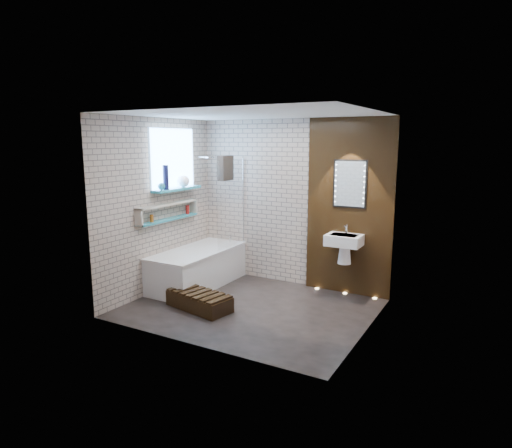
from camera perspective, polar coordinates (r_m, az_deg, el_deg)
The scene contains 15 objects.
ground at distance 6.30m, azimuth -0.68°, elevation -10.56°, with size 3.20×3.20×0.00m, color black.
room_shell at distance 5.95m, azimuth -0.70°, elevation 1.19°, with size 3.24×3.20×2.60m.
walnut_panel at distance 6.73m, azimuth 11.80°, elevation 2.06°, with size 1.30×0.06×2.60m, color black.
clerestory_window at distance 7.07m, azimuth -10.45°, elevation 7.40°, with size 0.18×1.00×0.94m.
display_niche at distance 6.96m, azimuth -11.06°, elevation 1.53°, with size 0.14×1.30×0.26m.
bathtub at distance 7.20m, azimuth -7.39°, elevation -5.47°, with size 0.79×1.74×0.70m.
bath_screen at distance 7.16m, azimuth -3.20°, elevation 2.60°, with size 0.01×0.78×1.40m, color white.
towel at distance 6.98m, azimuth -3.89°, elevation 7.09°, with size 0.11×0.29×0.38m, color black.
shower_head at distance 7.38m, azimuth -5.85°, elevation 8.42°, with size 0.18×0.18×0.02m, color silver.
washbasin at distance 6.64m, azimuth 11.12°, elevation -2.52°, with size 0.50×0.36×0.58m.
led_mirror at distance 6.66m, azimuth 11.81°, elevation 5.00°, with size 0.50×0.02×0.70m.
walnut_step at distance 6.28m, azimuth -7.21°, elevation -9.70°, with size 0.93×0.41×0.21m, color black.
niche_bottles at distance 7.07m, azimuth -10.39°, elevation 1.39°, with size 0.06×0.89×0.14m.
sill_vases at distance 7.02m, azimuth -10.10°, elevation 5.42°, with size 0.18×0.67×0.36m.
floor_uplights at distance 6.97m, azimuth 11.22°, elevation -8.60°, with size 0.96×0.06×0.01m.
Camera 1 is at (2.93, -5.09, 2.27)m, focal length 31.54 mm.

